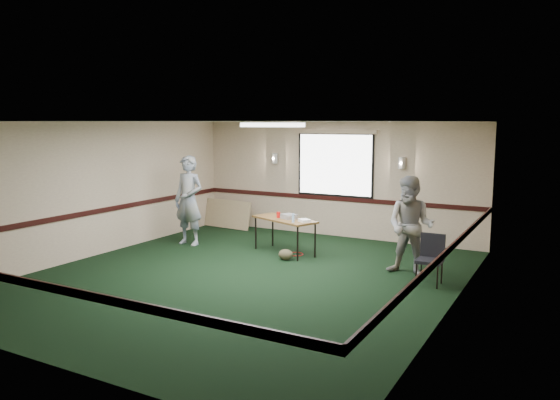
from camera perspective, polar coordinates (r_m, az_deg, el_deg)
The scene contains 13 objects.
ground at distance 9.67m, azimuth -3.75°, elevation -8.02°, with size 8.00×8.00×0.00m, color black.
room_shell at distance 11.20m, azimuth 2.03°, elevation 2.45°, with size 8.00×8.02×8.00m.
folding_table at distance 11.21m, azimuth 0.47°, elevation -2.21°, with size 1.57×1.07×0.73m.
projector at distance 11.17m, azimuth 0.92°, elevation -1.73°, with size 0.28×0.23×0.09m, color #95959E.
game_console at distance 10.82m, azimuth 2.57°, elevation -2.16°, with size 0.22×0.18×0.06m, color white.
red_cup at distance 11.29m, azimuth -0.17°, elevation -1.55°, with size 0.08×0.08×0.12m, color red.
water_bottle at distance 10.74m, azimuth 1.39°, elevation -1.89°, with size 0.05×0.05×0.18m, color #9BCAFF.
duffel_bag at distance 10.78m, azimuth 0.60°, elevation -5.73°, with size 0.30×0.23×0.21m, color #413C25.
cable_coil at distance 11.23m, azimuth 1.61°, elevation -5.67°, with size 0.33×0.33×0.02m, color red.
folded_table at distance 14.02m, azimuth -5.53°, elevation -1.47°, with size 1.39×0.06×0.72m, color #9D8061.
conference_chair at distance 9.49m, azimuth 15.49°, elevation -5.56°, with size 0.41×0.43×0.84m.
person_left at distance 12.14m, azimuth -9.52°, elevation -0.05°, with size 0.72×0.47×1.97m, color #3C5185.
person_right at distance 9.86m, azimuth 13.50°, elevation -2.66°, with size 0.86×0.67×1.76m, color #6E7FAB.
Camera 1 is at (5.02, -7.82, 2.69)m, focal length 35.00 mm.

